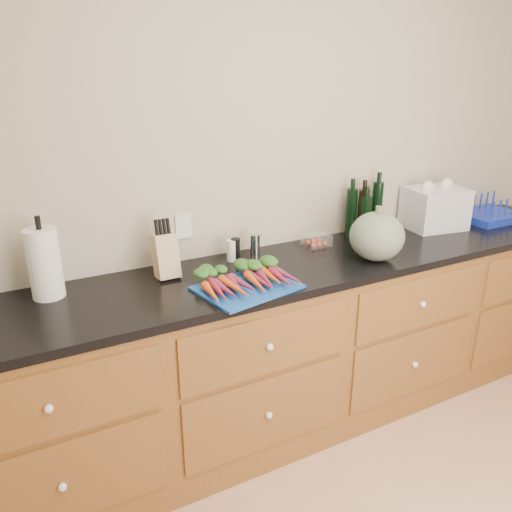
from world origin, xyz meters
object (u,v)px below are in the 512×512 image
tomato_box (317,240)px  carrots (243,278)px  knife_block (166,256)px  squash (377,236)px  cutting_board (247,287)px  dish_rack (488,214)px  paper_towel (45,264)px

tomato_box → carrots: bearing=-153.8°
tomato_box → knife_block: bearing=-178.0°
squash → tomato_box: 0.36m
tomato_box → cutting_board: bearing=-150.9°
squash → cutting_board: bearing=-178.6°
squash → dish_rack: (1.12, 0.22, -0.09)m
paper_towel → tomato_box: (1.38, 0.01, -0.12)m
tomato_box → dish_rack: 1.27m
cutting_board → dish_rack: (1.86, 0.24, 0.03)m
cutting_board → paper_towel: paper_towel is taller
squash → paper_towel: size_ratio=0.92×
paper_towel → knife_block: size_ratio=1.47×
dish_rack → tomato_box: bearing=175.9°
carrots → paper_towel: 0.84m
cutting_board → knife_block: bearing=132.0°
carrots → tomato_box: carrots is taller
carrots → squash: size_ratio=1.44×
carrots → cutting_board: bearing=-90.0°
knife_block → dish_rack: size_ratio=0.54×
carrots → tomato_box: 0.66m
cutting_board → carrots: carrots is taller
paper_towel → knife_block: paper_towel is taller
cutting_board → knife_block: knife_block is taller
tomato_box → paper_towel: bearing=-179.6°
knife_block → dish_rack: 2.13m
paper_towel → knife_block: (0.51, -0.02, -0.05)m
cutting_board → tomato_box: bearing=29.1°
squash → paper_towel: paper_towel is taller
knife_block → tomato_box: size_ratio=1.50×
cutting_board → tomato_box: (0.59, 0.33, 0.03)m
paper_towel → tomato_box: paper_towel is taller
carrots → knife_block: bearing=135.9°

